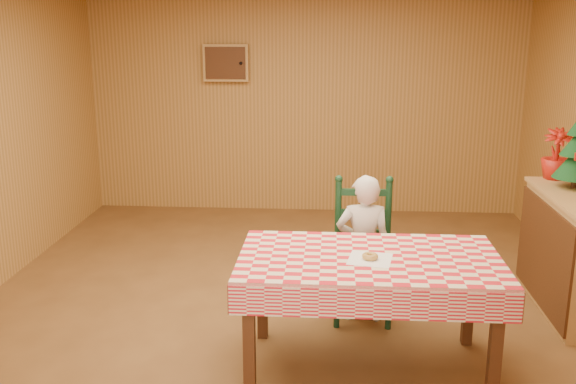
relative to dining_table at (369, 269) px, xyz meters
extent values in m
plane|color=brown|center=(-0.57, 0.67, -0.69)|extent=(6.00, 6.00, 0.00)
cube|color=#AE7E3F|center=(-0.57, 3.67, 0.61)|extent=(5.00, 0.10, 2.60)
cube|color=tan|center=(-1.47, 3.61, 1.06)|extent=(0.52, 0.08, 0.42)
cube|color=#4C2914|center=(-1.47, 3.57, 1.06)|extent=(0.46, 0.02, 0.36)
sphere|color=black|center=(-1.29, 3.55, 1.06)|extent=(0.04, 0.04, 0.04)
cube|color=#4C2914|center=(0.00, 0.00, 0.03)|extent=(1.60, 0.90, 0.06)
cube|color=#4C2914|center=(-0.72, -0.37, -0.34)|extent=(0.07, 0.07, 0.69)
cube|color=#4C2914|center=(0.72, -0.37, -0.34)|extent=(0.07, 0.07, 0.69)
cube|color=#4C2914|center=(-0.72, 0.37, -0.34)|extent=(0.07, 0.07, 0.69)
cube|color=#4C2914|center=(0.72, 0.37, -0.34)|extent=(0.07, 0.07, 0.69)
cube|color=red|center=(0.00, 0.00, 0.07)|extent=(1.64, 0.94, 0.02)
cube|color=red|center=(0.00, -0.47, -0.03)|extent=(1.64, 0.02, 0.18)
cube|color=red|center=(0.00, 0.47, -0.03)|extent=(1.64, 0.02, 0.18)
cube|color=#2E5A29|center=(-0.82, 0.00, -0.03)|extent=(0.02, 0.94, 0.18)
cube|color=#2E5A29|center=(0.82, 0.00, -0.03)|extent=(0.02, 0.94, 0.18)
cube|color=#10321A|center=(0.00, 0.73, -0.26)|extent=(0.44, 0.40, 0.04)
cylinder|color=#10321A|center=(-0.19, 0.56, -0.48)|extent=(0.04, 0.04, 0.41)
cylinder|color=#10321A|center=(0.19, 0.56, -0.48)|extent=(0.04, 0.04, 0.41)
cylinder|color=#10321A|center=(-0.19, 0.90, -0.48)|extent=(0.04, 0.04, 0.41)
cylinder|color=#10321A|center=(0.19, 0.90, -0.48)|extent=(0.04, 0.04, 0.41)
cylinder|color=#10321A|center=(-0.19, 0.90, 0.06)|extent=(0.05, 0.05, 0.60)
sphere|color=#10321A|center=(-0.19, 0.90, 0.36)|extent=(0.06, 0.06, 0.06)
cylinder|color=#10321A|center=(0.19, 0.90, 0.06)|extent=(0.05, 0.05, 0.60)
sphere|color=#10321A|center=(0.19, 0.90, 0.36)|extent=(0.06, 0.06, 0.06)
cube|color=#10321A|center=(0.00, 0.90, -0.06)|extent=(0.38, 0.03, 0.05)
cube|color=#10321A|center=(0.00, 0.90, 0.10)|extent=(0.38, 0.03, 0.05)
cube|color=#10321A|center=(0.00, 0.90, 0.26)|extent=(0.38, 0.03, 0.05)
imported|color=silver|center=(0.00, 0.73, -0.13)|extent=(0.41, 0.27, 1.12)
cube|color=white|center=(0.00, -0.05, 0.08)|extent=(0.30, 0.30, 0.00)
torus|color=#B78C41|center=(0.00, -0.05, 0.10)|extent=(0.11, 0.11, 0.03)
cube|color=#4C2914|center=(1.40, 0.98, -0.24)|extent=(0.02, 1.20, 0.80)
cylinder|color=#4C2914|center=(1.66, 1.23, 0.28)|extent=(0.04, 0.04, 0.08)
cone|color=#0D3C1A|center=(1.66, 1.23, 0.44)|extent=(0.34, 0.34, 0.24)
sphere|color=#B41B10|center=(1.59, 1.28, 0.54)|extent=(0.04, 0.04, 0.04)
imported|color=#B41B10|center=(1.61, 1.53, 0.45)|extent=(0.26, 0.26, 0.42)
camera|label=1|loc=(-0.25, -3.81, 1.50)|focal=40.00mm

